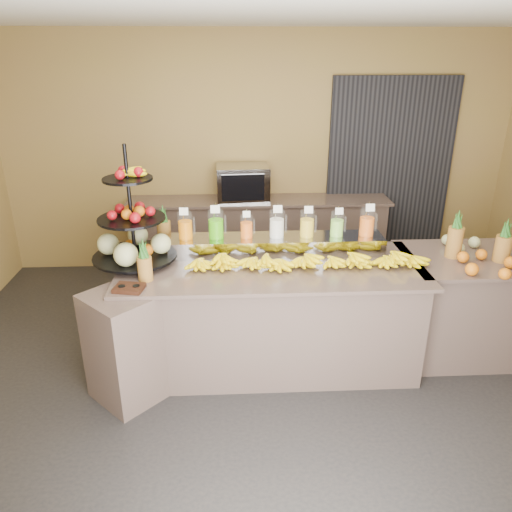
{
  "coord_description": "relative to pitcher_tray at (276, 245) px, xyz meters",
  "views": [
    {
      "loc": [
        -0.31,
        -3.44,
        2.59
      ],
      "look_at": [
        -0.13,
        0.3,
        1.02
      ],
      "focal_mm": 35.0,
      "sensor_mm": 36.0,
      "label": 1
    }
  ],
  "objects": [
    {
      "name": "right_fruit_pile",
      "position": [
        1.66,
        -0.33,
        0.01
      ],
      "size": [
        0.5,
        0.48,
        0.27
      ],
      "color": "brown",
      "rests_on": "right_counter"
    },
    {
      "name": "room_envelope",
      "position": [
        0.12,
        0.21,
        0.87
      ],
      "size": [
        6.04,
        5.02,
        2.82
      ],
      "color": "olive",
      "rests_on": "ground"
    },
    {
      "name": "juice_pitcher_green",
      "position": [
        -0.52,
        -0.0,
        0.18
      ],
      "size": [
        0.13,
        0.14,
        0.32
      ],
      "color": "silver",
      "rests_on": "pitcher_tray"
    },
    {
      "name": "fruit_stand",
      "position": [
        -1.14,
        -0.14,
        0.17
      ],
      "size": [
        0.85,
        0.85,
        0.98
      ],
      "rotation": [
        0.0,
        0.0,
        -0.24
      ],
      "color": "black",
      "rests_on": "buffet_counter"
    },
    {
      "name": "buffet_counter",
      "position": [
        -0.18,
        -0.32,
        -0.54
      ],
      "size": [
        2.75,
        1.25,
        0.93
      ],
      "color": "gray",
      "rests_on": "ground"
    },
    {
      "name": "back_ledge",
      "position": [
        -0.07,
        1.67,
        -0.54
      ],
      "size": [
        3.1,
        0.55,
        0.93
      ],
      "color": "gray",
      "rests_on": "ground"
    },
    {
      "name": "ground",
      "position": [
        -0.07,
        -0.58,
        -1.01
      ],
      "size": [
        6.0,
        6.0,
        0.0
      ],
      "primitive_type": "plane",
      "color": "black",
      "rests_on": "ground"
    },
    {
      "name": "juice_pitcher_lime",
      "position": [
        0.52,
        -0.0,
        0.17
      ],
      "size": [
        0.12,
        0.12,
        0.28
      ],
      "color": "silver",
      "rests_on": "pitcher_tray"
    },
    {
      "name": "juice_pitcher_milk",
      "position": [
        -0.0,
        -0.0,
        0.18
      ],
      "size": [
        0.13,
        0.13,
        0.31
      ],
      "color": "silver",
      "rests_on": "pitcher_tray"
    },
    {
      "name": "pitcher_tray",
      "position": [
        0.0,
        0.0,
        0.0
      ],
      "size": [
        1.85,
        0.3,
        0.15
      ],
      "primitive_type": "cube",
      "color": "gray",
      "rests_on": "buffet_counter"
    },
    {
      "name": "pineapple_left_b",
      "position": [
        -0.99,
        0.23,
        0.07
      ],
      "size": [
        0.12,
        0.12,
        0.39
      ],
      "rotation": [
        0.0,
        0.0,
        -0.15
      ],
      "color": "brown",
      "rests_on": "buffet_counter"
    },
    {
      "name": "banana_heap",
      "position": [
        0.22,
        -0.29,
        -0.01
      ],
      "size": [
        1.99,
        0.18,
        0.17
      ],
      "color": "yellow",
      "rests_on": "buffet_counter"
    },
    {
      "name": "juice_pitcher_lemon",
      "position": [
        0.26,
        -0.0,
        0.18
      ],
      "size": [
        0.12,
        0.13,
        0.3
      ],
      "color": "silver",
      "rests_on": "pitcher_tray"
    },
    {
      "name": "oven_warmer",
      "position": [
        -0.25,
        1.67,
        0.13
      ],
      "size": [
        0.63,
        0.46,
        0.4
      ],
      "primitive_type": "cube",
      "rotation": [
        0.0,
        0.0,
        0.06
      ],
      "color": "gray",
      "rests_on": "back_ledge"
    },
    {
      "name": "juice_pitcher_orange_c",
      "position": [
        0.78,
        -0.0,
        0.18
      ],
      "size": [
        0.13,
        0.13,
        0.31
      ],
      "color": "silver",
      "rests_on": "pitcher_tray"
    },
    {
      "name": "juice_pitcher_orange_b",
      "position": [
        -0.26,
        -0.0,
        0.16
      ],
      "size": [
        0.11,
        0.11,
        0.26
      ],
      "color": "silver",
      "rests_on": "pitcher_tray"
    },
    {
      "name": "right_counter",
      "position": [
        1.63,
        -0.18,
        -0.54
      ],
      "size": [
        1.08,
        0.88,
        0.93
      ],
      "color": "gray",
      "rests_on": "ground"
    },
    {
      "name": "juice_pitcher_orange_a",
      "position": [
        -0.78,
        -0.0,
        0.18
      ],
      "size": [
        0.12,
        0.13,
        0.3
      ],
      "color": "silver",
      "rests_on": "pitcher_tray"
    },
    {
      "name": "pineapple_left_a",
      "position": [
        -1.06,
        -0.5,
        0.05
      ],
      "size": [
        0.11,
        0.11,
        0.35
      ],
      "rotation": [
        0.0,
        0.0,
        0.3
      ],
      "color": "brown",
      "rests_on": "buffet_counter"
    },
    {
      "name": "condiment_caddy",
      "position": [
        -1.15,
        -0.67,
        -0.06
      ],
      "size": [
        0.24,
        0.2,
        0.03
      ],
      "primitive_type": "cube",
      "rotation": [
        0.0,
        0.0,
        -0.19
      ],
      "color": "black",
      "rests_on": "buffet_counter"
    }
  ]
}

